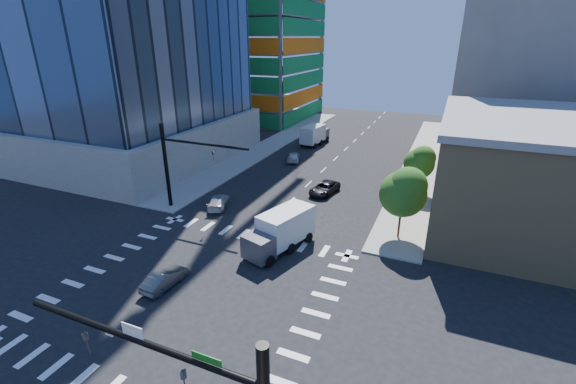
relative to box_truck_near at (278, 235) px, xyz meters
The scene contains 16 objects.
ground 8.44m from the box_truck_near, 112.74° to the right, with size 160.00×160.00×0.00m, color black.
road_markings 8.44m from the box_truck_near, 112.74° to the right, with size 20.00×20.00×0.01m, color silver.
sidewalk_ne 33.68m from the box_truck_near, 73.97° to the left, with size 5.00×60.00×0.15m, color gray.
sidewalk_nw 35.98m from the box_truck_near, 115.91° to the left, with size 5.00×60.00×0.15m, color gray.
construction_building 66.47m from the box_truck_near, 119.44° to the left, with size 25.16×34.50×70.60m.
commercial_building 26.37m from the box_truck_near, 33.35° to the left, with size 20.50×22.50×10.60m.
bg_building_ne 54.44m from the box_truck_near, 63.32° to the left, with size 24.00×30.00×28.00m, color slate.
signal_mast_nw 14.33m from the box_truck_near, 163.78° to the left, with size 10.20×0.40×9.00m.
tree_south 11.75m from the box_truck_near, 33.54° to the left, with size 4.16×4.16×6.82m.
tree_north 20.82m from the box_truck_near, 61.96° to the left, with size 3.54×3.52×5.78m.
car_nb_far 14.06m from the box_truck_near, 91.46° to the left, with size 2.25×4.88×1.35m, color black.
car_sb_near 11.41m from the box_truck_near, 149.48° to the left, with size 1.81×4.45×1.29m, color #BDBDBD.
car_sb_mid 26.02m from the box_truck_near, 109.39° to the left, with size 1.72×4.26×1.45m, color silver.
car_sb_cross 9.89m from the box_truck_near, 124.32° to the right, with size 1.35×3.88×1.28m, color #47494C.
box_truck_near is the anchor object (origin of this frame).
box_truck_far 36.50m from the box_truck_near, 104.28° to the left, with size 3.38×6.62×3.34m.
Camera 1 is at (15.49, -19.01, 17.23)m, focal length 24.00 mm.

